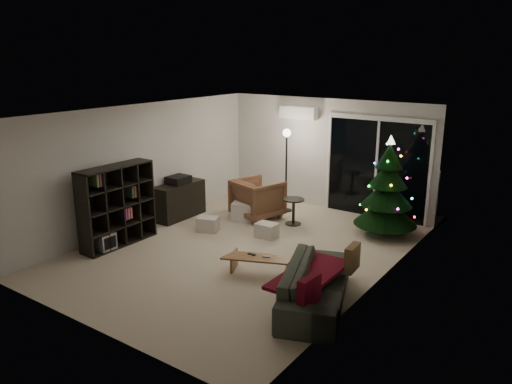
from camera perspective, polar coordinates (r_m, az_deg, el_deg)
room at (r=9.75m, az=5.74°, el=1.03°), size 6.50×7.51×2.60m
bookshelf at (r=9.65m, az=-16.28°, el=-1.33°), size 0.61×1.54×1.50m
media_cabinet at (r=10.92m, az=-8.77°, el=-0.96°), size 0.47×1.22×0.76m
stereo at (r=10.79m, az=-8.87°, el=1.40°), size 0.39×0.46×0.16m
armchair at (r=10.77m, az=0.19°, el=-0.75°), size 1.14×1.15×0.85m
ottoman at (r=10.69m, az=-1.41°, el=-2.15°), size 0.57×0.57×0.40m
cardboard_box_a at (r=10.08m, az=-5.49°, el=-3.66°), size 0.49×0.43×0.29m
cardboard_box_b at (r=9.70m, az=1.23°, el=-4.39°), size 0.41×0.31×0.28m
side_table at (r=10.40m, az=4.30°, el=-2.24°), size 0.55×0.55×0.55m
floor_lamp at (r=11.12m, az=3.46°, el=2.30°), size 0.29×0.29×1.81m
sofa at (r=7.21m, az=6.83°, el=-10.49°), size 1.46×2.20×0.60m
sofa_throw at (r=7.19m, az=6.15°, el=-9.35°), size 0.64×1.48×0.05m
cushion_a at (r=7.54m, az=10.94°, el=-7.42°), size 0.15×0.40×0.39m
cushion_b at (r=6.48m, az=6.09°, el=-11.22°), size 0.15×0.40×0.39m
coffee_table at (r=8.03m, az=0.38°, el=-8.55°), size 1.14×0.77×0.34m
remote_a at (r=8.04m, az=-0.50°, el=-7.13°), size 0.13×0.04×0.02m
remote_b at (r=7.94m, az=1.19°, el=-7.41°), size 0.13×0.08×0.02m
christmas_tree at (r=9.91m, az=14.80°, el=0.65°), size 1.37×1.37×1.98m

